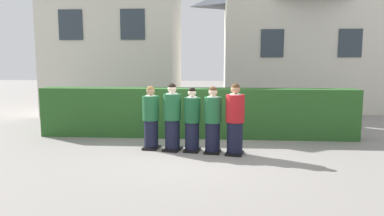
% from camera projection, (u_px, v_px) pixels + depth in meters
% --- Properties ---
extents(ground_plane, '(60.00, 60.00, 0.00)m').
position_uv_depth(ground_plane, '(192.00, 151.00, 8.48)').
color(ground_plane, gray).
extents(student_front_row_0, '(0.41, 0.48, 1.56)m').
position_uv_depth(student_front_row_0, '(151.00, 119.00, 8.64)').
color(student_front_row_0, black).
rests_on(student_front_row_0, ground).
extents(student_front_row_1, '(0.48, 0.54, 1.63)m').
position_uv_depth(student_front_row_1, '(172.00, 119.00, 8.49)').
color(student_front_row_1, black).
rests_on(student_front_row_1, ground).
extents(student_front_row_2, '(0.41, 0.49, 1.54)m').
position_uv_depth(student_front_row_2, '(192.00, 121.00, 8.41)').
color(student_front_row_2, black).
rests_on(student_front_row_2, ground).
extents(student_front_row_3, '(0.42, 0.49, 1.57)m').
position_uv_depth(student_front_row_3, '(213.00, 121.00, 8.27)').
color(student_front_row_3, black).
rests_on(student_front_row_3, ground).
extents(student_in_red_blazer, '(0.47, 0.54, 1.65)m').
position_uv_depth(student_in_red_blazer, '(235.00, 121.00, 8.11)').
color(student_in_red_blazer, black).
rests_on(student_in_red_blazer, ground).
extents(hedge, '(8.86, 0.70, 1.39)m').
position_uv_depth(hedge, '(196.00, 113.00, 10.05)').
color(hedge, '#285623').
rests_on(hedge, ground).
extents(school_building_main, '(7.08, 4.31, 6.58)m').
position_uv_depth(school_building_main, '(300.00, 33.00, 15.87)').
color(school_building_main, beige).
rests_on(school_building_main, ground).
extents(school_building_annex, '(5.46, 3.52, 7.14)m').
position_uv_depth(school_building_annex, '(115.00, 24.00, 14.56)').
color(school_building_annex, beige).
rests_on(school_building_annex, ground).
extents(oak_tree_left, '(2.88, 2.88, 4.58)m').
position_uv_depth(oak_tree_left, '(104.00, 37.00, 14.70)').
color(oak_tree_left, brown).
rests_on(oak_tree_left, ground).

